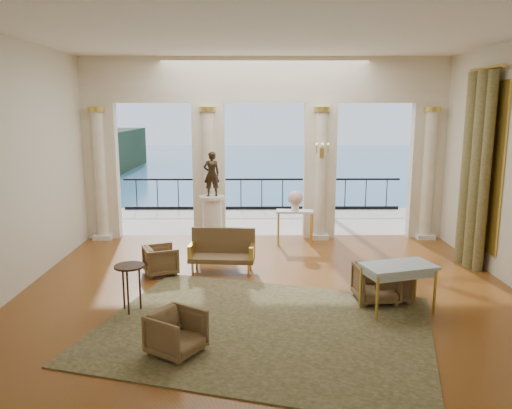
{
  "coord_description": "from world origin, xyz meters",
  "views": [
    {
      "loc": [
        -0.29,
        -8.69,
        3.27
      ],
      "look_at": [
        -0.23,
        0.6,
        1.48
      ],
      "focal_mm": 35.0,
      "sensor_mm": 36.0,
      "label": 1
    }
  ],
  "objects_px": {
    "console_table": "(295,216)",
    "side_table": "(130,272)",
    "armchair_a": "(176,331)",
    "settee": "(222,250)",
    "armchair_c": "(395,281)",
    "pedestal": "(212,221)",
    "armchair_b": "(376,282)",
    "statue": "(212,174)",
    "armchair_d": "(161,259)",
    "game_table": "(398,270)"
  },
  "relations": [
    {
      "from": "console_table",
      "to": "side_table",
      "type": "xyz_separation_m",
      "value": [
        -3.0,
        -4.05,
        -0.03
      ]
    },
    {
      "from": "armchair_a",
      "to": "settee",
      "type": "distance_m",
      "value": 3.54
    },
    {
      "from": "armchair_c",
      "to": "pedestal",
      "type": "height_order",
      "value": "pedestal"
    },
    {
      "from": "armchair_b",
      "to": "armchair_c",
      "type": "distance_m",
      "value": 0.38
    },
    {
      "from": "armchair_b",
      "to": "settee",
      "type": "bearing_deg",
      "value": 143.8
    },
    {
      "from": "armchair_a",
      "to": "statue",
      "type": "distance_m",
      "value": 5.72
    },
    {
      "from": "pedestal",
      "to": "armchair_a",
      "type": "bearing_deg",
      "value": -90.5
    },
    {
      "from": "armchair_a",
      "to": "armchair_b",
      "type": "distance_m",
      "value": 3.65
    },
    {
      "from": "pedestal",
      "to": "statue",
      "type": "distance_m",
      "value": 1.16
    },
    {
      "from": "armchair_a",
      "to": "armchair_d",
      "type": "bearing_deg",
      "value": 46.53
    },
    {
      "from": "armchair_c",
      "to": "statue",
      "type": "distance_m",
      "value": 5.16
    },
    {
      "from": "armchair_a",
      "to": "pedestal",
      "type": "relative_size",
      "value": 0.55
    },
    {
      "from": "side_table",
      "to": "pedestal",
      "type": "bearing_deg",
      "value": 76.3
    },
    {
      "from": "statue",
      "to": "side_table",
      "type": "distance_m",
      "value": 4.37
    },
    {
      "from": "armchair_b",
      "to": "armchair_c",
      "type": "xyz_separation_m",
      "value": [
        0.35,
        0.13,
        -0.03
      ]
    },
    {
      "from": "pedestal",
      "to": "side_table",
      "type": "height_order",
      "value": "pedestal"
    },
    {
      "from": "armchair_d",
      "to": "statue",
      "type": "relative_size",
      "value": 0.6
    },
    {
      "from": "armchair_d",
      "to": "statue",
      "type": "bearing_deg",
      "value": -43.13
    },
    {
      "from": "armchair_a",
      "to": "settee",
      "type": "bearing_deg",
      "value": 26.11
    },
    {
      "from": "armchair_a",
      "to": "side_table",
      "type": "xyz_separation_m",
      "value": [
        -0.96,
        1.43,
        0.35
      ]
    },
    {
      "from": "game_table",
      "to": "pedestal",
      "type": "xyz_separation_m",
      "value": [
        -3.34,
        4.11,
        -0.13
      ]
    },
    {
      "from": "statue",
      "to": "side_table",
      "type": "bearing_deg",
      "value": 58.43
    },
    {
      "from": "settee",
      "to": "pedestal",
      "type": "distance_m",
      "value": 2.06
    },
    {
      "from": "pedestal",
      "to": "armchair_b",
      "type": "bearing_deg",
      "value": -50.05
    },
    {
      "from": "armchair_c",
      "to": "statue",
      "type": "xyz_separation_m",
      "value": [
        -3.45,
        3.57,
        1.41
      ]
    },
    {
      "from": "armchair_b",
      "to": "console_table",
      "type": "height_order",
      "value": "console_table"
    },
    {
      "from": "side_table",
      "to": "armchair_b",
      "type": "bearing_deg",
      "value": 5.87
    },
    {
      "from": "armchair_c",
      "to": "armchair_d",
      "type": "bearing_deg",
      "value": -89.18
    },
    {
      "from": "statue",
      "to": "console_table",
      "type": "bearing_deg",
      "value": 160.19
    },
    {
      "from": "settee",
      "to": "armchair_b",
      "type": "bearing_deg",
      "value": -26.67
    },
    {
      "from": "armchair_d",
      "to": "statue",
      "type": "xyz_separation_m",
      "value": [
        0.85,
        2.24,
        1.41
      ]
    },
    {
      "from": "settee",
      "to": "console_table",
      "type": "relative_size",
      "value": 1.46
    },
    {
      "from": "armchair_b",
      "to": "armchair_d",
      "type": "distance_m",
      "value": 4.21
    },
    {
      "from": "side_table",
      "to": "statue",
      "type": "bearing_deg",
      "value": 76.3
    },
    {
      "from": "armchair_c",
      "to": "pedestal",
      "type": "distance_m",
      "value": 4.97
    },
    {
      "from": "armchair_b",
      "to": "pedestal",
      "type": "distance_m",
      "value": 4.83
    },
    {
      "from": "armchair_d",
      "to": "pedestal",
      "type": "height_order",
      "value": "pedestal"
    },
    {
      "from": "armchair_b",
      "to": "armchair_c",
      "type": "height_order",
      "value": "armchair_b"
    },
    {
      "from": "armchair_d",
      "to": "side_table",
      "type": "height_order",
      "value": "side_table"
    },
    {
      "from": "settee",
      "to": "side_table",
      "type": "distance_m",
      "value": 2.51
    },
    {
      "from": "game_table",
      "to": "console_table",
      "type": "height_order",
      "value": "console_table"
    },
    {
      "from": "armchair_b",
      "to": "console_table",
      "type": "xyz_separation_m",
      "value": [
        -1.1,
        3.63,
        0.35
      ]
    },
    {
      "from": "armchair_a",
      "to": "statue",
      "type": "xyz_separation_m",
      "value": [
        0.05,
        5.54,
        1.41
      ]
    },
    {
      "from": "game_table",
      "to": "armchair_b",
      "type": "bearing_deg",
      "value": 104.27
    },
    {
      "from": "settee",
      "to": "statue",
      "type": "height_order",
      "value": "statue"
    },
    {
      "from": "armchair_c",
      "to": "side_table",
      "type": "bearing_deg",
      "value": -64.98
    },
    {
      "from": "armchair_a",
      "to": "armchair_c",
      "type": "bearing_deg",
      "value": -27.78
    },
    {
      "from": "armchair_b",
      "to": "pedestal",
      "type": "height_order",
      "value": "pedestal"
    },
    {
      "from": "armchair_c",
      "to": "armchair_d",
      "type": "xyz_separation_m",
      "value": [
        -4.3,
        1.33,
        -0.01
      ]
    },
    {
      "from": "settee",
      "to": "side_table",
      "type": "bearing_deg",
      "value": -118.44
    }
  ]
}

